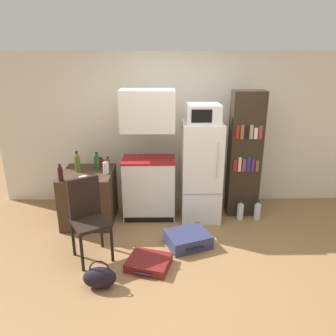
% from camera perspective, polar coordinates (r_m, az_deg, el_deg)
% --- Properties ---
extents(ground_plane, '(24.00, 24.00, 0.00)m').
position_cam_1_polar(ground_plane, '(4.05, 3.93, -16.98)').
color(ground_plane, olive).
extents(wall_back, '(6.40, 0.10, 2.44)m').
position_cam_1_polar(wall_back, '(5.41, 4.73, 6.67)').
color(wall_back, silver).
rests_on(wall_back, ground_plane).
extents(side_table, '(0.73, 0.79, 0.77)m').
position_cam_1_polar(side_table, '(5.02, -13.57, -4.87)').
color(side_table, '#422D1E').
rests_on(side_table, ground_plane).
extents(kitchen_hutch, '(0.78, 0.49, 1.93)m').
position_cam_1_polar(kitchen_hutch, '(4.86, -3.39, 1.03)').
color(kitchen_hutch, silver).
rests_on(kitchen_hutch, ground_plane).
extents(refrigerator, '(0.57, 0.60, 1.47)m').
position_cam_1_polar(refrigerator, '(4.88, 5.79, -0.63)').
color(refrigerator, white).
rests_on(refrigerator, ground_plane).
extents(microwave, '(0.48, 0.42, 0.26)m').
position_cam_1_polar(microwave, '(4.66, 6.14, 9.43)').
color(microwave, silver).
rests_on(microwave, refrigerator).
extents(bookshelf, '(0.47, 0.31, 1.90)m').
position_cam_1_polar(bookshelf, '(5.06, 13.19, 2.25)').
color(bookshelf, '#2D2319').
rests_on(bookshelf, ground_plane).
extents(bottle_ketchup_red, '(0.09, 0.09, 0.15)m').
position_cam_1_polar(bottle_ketchup_red, '(5.05, -11.57, 0.92)').
color(bottle_ketchup_red, '#AD1914').
rests_on(bottle_ketchup_red, side_table).
extents(bottle_clear_short, '(0.08, 0.08, 0.21)m').
position_cam_1_polar(bottle_clear_short, '(4.75, -10.77, 0.11)').
color(bottle_clear_short, silver).
rests_on(bottle_clear_short, side_table).
extents(bottle_olive_oil, '(0.08, 0.08, 0.31)m').
position_cam_1_polar(bottle_olive_oil, '(4.90, -15.50, 0.85)').
color(bottle_olive_oil, '#566619').
rests_on(bottle_olive_oil, side_table).
extents(bottle_green_tall, '(0.08, 0.08, 0.25)m').
position_cam_1_polar(bottle_green_tall, '(4.96, -12.26, 1.05)').
color(bottle_green_tall, '#1E6028').
rests_on(bottle_green_tall, side_table).
extents(bottle_wine_dark, '(0.07, 0.07, 0.24)m').
position_cam_1_polar(bottle_wine_dark, '(4.61, -18.22, -0.96)').
color(bottle_wine_dark, black).
rests_on(bottle_wine_dark, side_table).
extents(bottle_amber_beer, '(0.07, 0.07, 0.16)m').
position_cam_1_polar(bottle_amber_beer, '(5.02, -10.41, 0.92)').
color(bottle_amber_beer, brown).
rests_on(bottle_amber_beer, side_table).
extents(bowl, '(0.12, 0.12, 0.03)m').
position_cam_1_polar(bowl, '(4.61, -14.53, -1.72)').
color(bowl, silver).
rests_on(bowl, side_table).
extents(chair, '(0.55, 0.55, 1.01)m').
position_cam_1_polar(chair, '(4.09, -13.86, -7.45)').
color(chair, black).
rests_on(chair, ground_plane).
extents(suitcase_large_flat, '(0.58, 0.52, 0.11)m').
position_cam_1_polar(suitcase_large_flat, '(4.04, -3.36, -16.14)').
color(suitcase_large_flat, maroon).
rests_on(suitcase_large_flat, ground_plane).
extents(suitcase_small_flat, '(0.66, 0.60, 0.18)m').
position_cam_1_polar(suitcase_small_flat, '(4.41, 3.40, -12.25)').
color(suitcase_small_flat, navy).
rests_on(suitcase_small_flat, ground_plane).
extents(handbag, '(0.36, 0.20, 0.33)m').
position_cam_1_polar(handbag, '(3.77, -11.80, -18.14)').
color(handbag, black).
rests_on(handbag, ground_plane).
extents(water_bottle_front, '(0.10, 0.10, 0.31)m').
position_cam_1_polar(water_bottle_front, '(5.19, 15.29, -7.28)').
color(water_bottle_front, silver).
rests_on(water_bottle_front, ground_plane).
extents(water_bottle_middle, '(0.10, 0.10, 0.31)m').
position_cam_1_polar(water_bottle_middle, '(5.13, 12.47, -7.37)').
color(water_bottle_middle, silver).
rests_on(water_bottle_middle, ground_plane).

